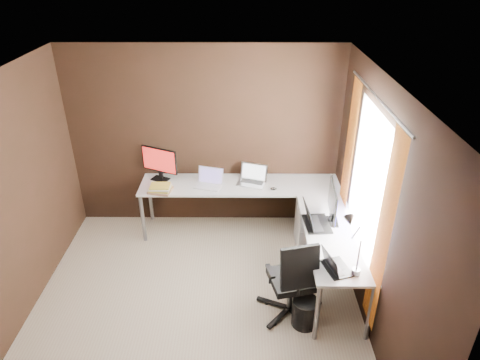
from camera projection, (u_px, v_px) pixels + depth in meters
name	position (u px, v px, depth m)	size (l,w,h in m)	color
room	(226.00, 206.00, 4.16)	(3.60, 3.60, 2.50)	#BEB093
desk	(270.00, 206.00, 5.30)	(2.65, 2.25, 0.73)	white
drawer_pedestal	(313.00, 226.00, 5.58)	(0.42, 0.50, 0.60)	white
monitor_left	(159.00, 162.00, 5.68)	(0.49, 0.26, 0.46)	black
monitor_right	(333.00, 203.00, 4.77)	(0.15, 0.56, 0.46)	black
laptop_white	(209.00, 182.00, 5.63)	(0.39, 0.33, 0.23)	white
laptop_silver	(252.00, 179.00, 5.70)	(0.43, 0.36, 0.24)	silver
laptop_black_big	(314.00, 220.00, 4.82)	(0.31, 0.42, 0.26)	black
laptop_black_small	(334.00, 266.00, 4.15)	(0.30, 0.36, 0.21)	black
book_stack	(160.00, 188.00, 5.49)	(0.32, 0.28, 0.09)	#8D664C
mouse_left	(161.00, 190.00, 5.51)	(0.09, 0.06, 0.04)	black
mouse_corner	(274.00, 189.00, 5.54)	(0.09, 0.06, 0.03)	black
desk_lamp	(352.00, 237.00, 3.98)	(0.19, 0.23, 0.62)	slate
office_chair	(291.00, 292.00, 4.51)	(0.56, 0.58, 1.00)	black
wastebasket	(305.00, 312.00, 4.44)	(0.27, 0.27, 0.31)	black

